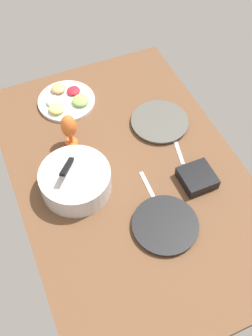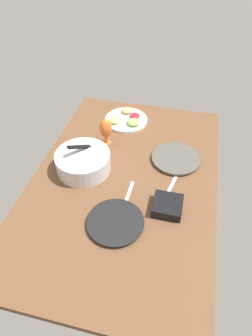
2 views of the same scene
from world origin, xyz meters
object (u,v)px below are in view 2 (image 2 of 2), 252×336
Objects in this scene: mixing_bowl at (83,161)px; hurricane_glass_orange at (106,129)px; fruit_platter at (126,119)px; dinner_plate_right at (176,159)px; square_bowl_black at (168,205)px; dinner_plate_left at (115,222)px.

mixing_bowl is 1.69× the size of hurricane_glass_orange.
fruit_platter is (53.49, -12.51, -4.36)cm from mixing_bowl.
mixing_bowl is (-20.30, 51.89, 5.01)cm from dinner_plate_right.
dinner_plate_right is at bearing -0.11° from square_bowl_black.
fruit_platter reaches higher than dinner_plate_right.
hurricane_glass_orange is 1.26× the size of square_bowl_black.
square_bowl_black is at bearing -151.33° from fruit_platter.
dinner_plate_left is 1.52× the size of hurricane_glass_orange.
dinner_plate_left is 0.97× the size of dinner_plate_right.
hurricane_glass_orange is at bearing 82.90° from dinner_plate_right.
dinner_plate_left is 58.81cm from dinner_plate_right.
hurricane_glass_orange reaches higher than dinner_plate_right.
square_bowl_black is (-44.40, -45.55, -8.51)cm from hurricane_glass_orange.
dinner_plate_left is 1.91× the size of square_bowl_black.
dinner_plate_left is at bearing -169.81° from fruit_platter.
square_bowl_black is at bearing -57.51° from dinner_plate_left.
mixing_bowl is 1.05× the size of fruit_platter.
dinner_plate_left is 64.21cm from hurricane_glass_orange.
dinner_plate_left is 0.90× the size of mixing_bowl.
hurricane_glass_orange reaches higher than square_bowl_black.
fruit_platter is 1.61× the size of hurricane_glass_orange.
dinner_plate_right is 1.97× the size of square_bowl_black.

